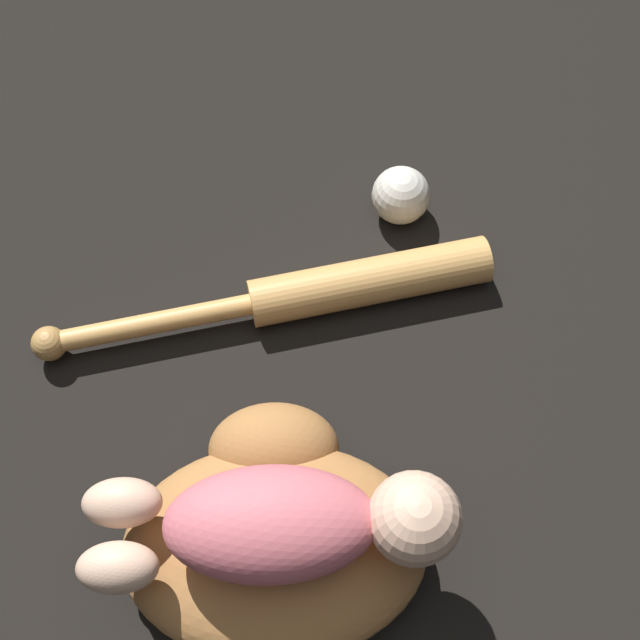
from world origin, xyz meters
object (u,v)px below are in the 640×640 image
(baby_figure, at_px, (286,524))
(baseball, at_px, (401,195))
(baseball_glove, at_px, (275,530))
(baseball_bat, at_px, (323,290))

(baby_figure, distance_m, baseball, 0.48)
(baseball_glove, bearing_deg, baseball_bat, 87.04)
(baseball_glove, relative_size, baseball, 4.62)
(baseball_glove, bearing_deg, baby_figure, -42.92)
(baseball_glove, xyz_separation_m, baseball, (0.10, 0.45, -0.01))
(baby_figure, height_order, baseball_bat, baby_figure)
(baseball_bat, bearing_deg, baby_figure, -89.78)
(baseball_bat, height_order, baseball, baseball)
(baseball, bearing_deg, baseball_bat, -119.70)
(baseball_bat, relative_size, baseball, 7.18)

